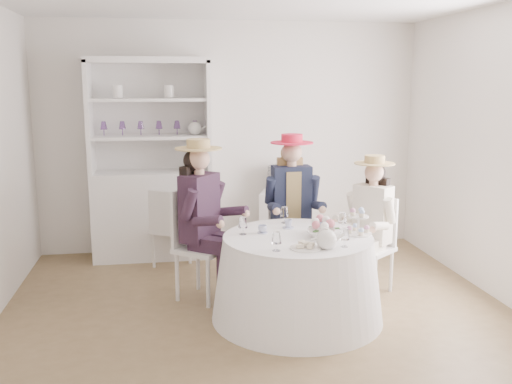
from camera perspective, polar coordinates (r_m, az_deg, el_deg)
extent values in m
plane|color=brown|center=(5.21, 0.18, -11.61)|extent=(4.50, 4.50, 0.00)
plane|color=silver|center=(6.83, -2.55, 5.48)|extent=(4.50, 0.00, 4.50)
plane|color=silver|center=(2.93, 6.56, -1.95)|extent=(4.50, 0.00, 4.50)
plane|color=silver|center=(5.67, 23.27, 3.48)|extent=(0.00, 4.50, 4.50)
cone|color=white|center=(4.93, 4.14, -8.61)|extent=(1.46, 1.46, 0.71)
cylinder|color=white|center=(4.82, 4.20, -4.54)|extent=(1.26, 1.26, 0.02)
cube|color=silver|center=(6.67, -10.27, -2.20)|extent=(1.42, 0.77, 1.00)
cube|color=silver|center=(6.74, -10.56, 7.52)|extent=(1.32, 0.33, 1.23)
cube|color=silver|center=(6.51, -10.80, 12.81)|extent=(1.42, 0.77, 0.07)
cube|color=silver|center=(6.56, -16.30, 7.18)|extent=(0.15, 0.50, 1.23)
cube|color=silver|center=(6.53, -4.87, 7.56)|extent=(0.15, 0.50, 1.23)
cube|color=silver|center=(6.53, -10.53, 5.45)|extent=(1.32, 0.70, 0.03)
cube|color=silver|center=(6.50, -10.66, 9.07)|extent=(1.32, 0.70, 0.03)
sphere|color=white|center=(6.53, -6.13, 6.36)|extent=(0.16, 0.16, 0.16)
cube|color=silver|center=(6.84, 2.50, -2.95)|extent=(0.58, 0.58, 0.72)
cylinder|color=black|center=(6.73, 2.54, 1.33)|extent=(0.42, 0.42, 0.32)
cube|color=silver|center=(5.33, -5.39, -5.70)|extent=(0.60, 0.60, 0.04)
cylinder|color=silver|center=(5.18, -4.82, -9.03)|extent=(0.04, 0.04, 0.47)
cylinder|color=silver|center=(5.45, -2.84, -7.97)|extent=(0.04, 0.04, 0.47)
cylinder|color=silver|center=(5.37, -7.89, -8.38)|extent=(0.04, 0.04, 0.47)
cylinder|color=silver|center=(5.63, -5.82, -7.41)|extent=(0.04, 0.04, 0.47)
cube|color=silver|center=(5.36, -7.14, -2.46)|extent=(0.27, 0.34, 0.53)
cube|color=black|center=(5.24, -5.66, -1.54)|extent=(0.40, 0.43, 0.62)
cube|color=black|center=(5.16, -4.82, -5.26)|extent=(0.37, 0.33, 0.13)
cylinder|color=black|center=(5.18, -3.37, -8.88)|extent=(0.11, 0.11, 0.49)
cylinder|color=black|center=(5.03, -6.68, -1.24)|extent=(0.20, 0.19, 0.29)
cube|color=black|center=(5.31, -3.68, -4.76)|extent=(0.37, 0.33, 0.13)
cylinder|color=black|center=(5.34, -2.27, -8.27)|extent=(0.11, 0.11, 0.49)
cylinder|color=black|center=(5.38, -3.99, -0.38)|extent=(0.20, 0.19, 0.29)
cylinder|color=#D8A889|center=(5.18, -5.73, 2.02)|extent=(0.10, 0.10, 0.09)
sphere|color=#D8A889|center=(5.16, -5.75, 3.30)|extent=(0.20, 0.20, 0.20)
sphere|color=black|center=(5.19, -6.19, 3.15)|extent=(0.20, 0.20, 0.20)
cube|color=black|center=(5.25, -6.46, 0.48)|extent=(0.22, 0.25, 0.40)
cylinder|color=tan|center=(5.15, -5.77, 4.35)|extent=(0.43, 0.43, 0.01)
cylinder|color=tan|center=(5.15, -5.78, 4.82)|extent=(0.21, 0.21, 0.09)
cube|color=silver|center=(5.81, 3.54, -4.27)|extent=(0.43, 0.43, 0.04)
cylinder|color=silver|center=(5.69, 2.22, -7.17)|extent=(0.04, 0.04, 0.47)
cylinder|color=silver|center=(5.76, 5.55, -6.97)|extent=(0.04, 0.04, 0.47)
cylinder|color=silver|center=(6.00, 1.56, -6.17)|extent=(0.04, 0.04, 0.47)
cylinder|color=silver|center=(6.07, 4.73, -6.00)|extent=(0.04, 0.04, 0.47)
cube|color=silver|center=(5.92, 3.16, -1.12)|extent=(0.40, 0.03, 0.53)
cube|color=#1B2136|center=(5.74, 3.54, -0.43)|extent=(0.38, 0.21, 0.62)
cube|color=tan|center=(5.74, 3.54, -0.43)|extent=(0.15, 0.23, 0.53)
cube|color=#1B2136|center=(5.65, 2.90, -3.82)|extent=(0.14, 0.36, 0.13)
cylinder|color=#1B2136|center=(5.60, 3.19, -7.35)|extent=(0.11, 0.11, 0.49)
cylinder|color=#1B2136|center=(5.64, 1.47, 0.15)|extent=(0.10, 0.18, 0.29)
cube|color=#1B2136|center=(5.69, 4.78, -3.73)|extent=(0.14, 0.36, 0.13)
cylinder|color=#1B2136|center=(5.64, 5.10, -7.24)|extent=(0.11, 0.11, 0.49)
cylinder|color=#1B2136|center=(5.74, 5.78, 0.28)|extent=(0.10, 0.18, 0.29)
cylinder|color=#D8A889|center=(5.68, 3.58, 2.82)|extent=(0.10, 0.10, 0.08)
sphere|color=#D8A889|center=(5.67, 3.59, 3.99)|extent=(0.20, 0.20, 0.20)
sphere|color=tan|center=(5.72, 3.49, 3.88)|extent=(0.20, 0.20, 0.20)
cube|color=tan|center=(5.79, 3.38, 1.48)|extent=(0.25, 0.09, 0.40)
cylinder|color=red|center=(5.66, 3.61, 4.95)|extent=(0.42, 0.42, 0.01)
cylinder|color=red|center=(5.65, 3.61, 5.37)|extent=(0.21, 0.21, 0.08)
cube|color=silver|center=(5.59, 11.34, -5.66)|extent=(0.53, 0.53, 0.04)
cylinder|color=silver|center=(5.60, 9.11, -7.85)|extent=(0.03, 0.03, 0.42)
cylinder|color=silver|center=(5.46, 11.79, -8.48)|extent=(0.03, 0.03, 0.42)
cylinder|color=silver|center=(5.85, 10.75, -7.10)|extent=(0.03, 0.03, 0.42)
cylinder|color=silver|center=(5.71, 13.35, -7.67)|extent=(0.03, 0.03, 0.42)
cube|color=silver|center=(5.66, 12.32, -2.80)|extent=(0.25, 0.30, 0.47)
cube|color=silver|center=(5.51, 11.57, -2.14)|extent=(0.36, 0.38, 0.55)
cube|color=silver|center=(5.51, 10.00, -5.01)|extent=(0.33, 0.30, 0.11)
cylinder|color=silver|center=(5.49, 9.15, -8.14)|extent=(0.09, 0.09, 0.43)
cylinder|color=silver|center=(5.57, 9.68, -1.24)|extent=(0.18, 0.17, 0.26)
cube|color=silver|center=(5.43, 11.52, -5.32)|extent=(0.33, 0.30, 0.11)
cylinder|color=silver|center=(5.41, 10.67, -8.51)|extent=(0.09, 0.09, 0.43)
cylinder|color=silver|center=(5.37, 13.18, -1.82)|extent=(0.18, 0.17, 0.26)
cylinder|color=#D8A889|center=(5.46, 11.69, 0.86)|extent=(0.08, 0.08, 0.08)
sphere|color=#D8A889|center=(5.44, 11.73, 1.93)|extent=(0.18, 0.18, 0.18)
sphere|color=black|center=(5.48, 11.96, 1.84)|extent=(0.18, 0.18, 0.18)
cube|color=black|center=(5.54, 12.04, -0.39)|extent=(0.20, 0.22, 0.36)
cylinder|color=tan|center=(5.43, 11.77, 2.82)|extent=(0.38, 0.38, 0.01)
cylinder|color=tan|center=(5.42, 11.78, 3.21)|extent=(0.19, 0.19, 0.08)
cube|color=silver|center=(6.33, -8.46, -3.81)|extent=(0.50, 0.50, 0.04)
cylinder|color=silver|center=(6.42, -6.64, -5.43)|extent=(0.03, 0.03, 0.39)
cylinder|color=silver|center=(6.57, -8.79, -5.11)|extent=(0.03, 0.03, 0.39)
cylinder|color=silver|center=(6.19, -8.01, -6.10)|extent=(0.03, 0.03, 0.39)
cylinder|color=silver|center=(6.34, -10.20, -5.74)|extent=(0.03, 0.03, 0.39)
cube|color=silver|center=(6.14, -9.34, -1.97)|extent=(0.30, 0.21, 0.45)
imported|color=white|center=(4.89, 0.66, -3.79)|extent=(0.09, 0.09, 0.06)
imported|color=white|center=(5.06, 3.25, -3.26)|extent=(0.07, 0.07, 0.07)
imported|color=white|center=(4.98, 6.78, -3.53)|extent=(0.09, 0.09, 0.07)
imported|color=white|center=(4.78, 6.52, -4.24)|extent=(0.30, 0.30, 0.06)
sphere|color=#CE6775|center=(4.89, 7.50, -3.19)|extent=(0.07, 0.07, 0.07)
sphere|color=white|center=(4.92, 7.09, -3.07)|extent=(0.07, 0.07, 0.07)
sphere|color=#CE6775|center=(4.92, 6.49, -3.06)|extent=(0.07, 0.07, 0.07)
sphere|color=white|center=(4.88, 6.13, -3.18)|extent=(0.07, 0.07, 0.07)
sphere|color=#CE6775|center=(4.83, 6.29, -3.32)|extent=(0.07, 0.07, 0.07)
sphere|color=white|center=(4.81, 6.86, -3.39)|extent=(0.07, 0.07, 0.07)
sphere|color=#CE6775|center=(4.84, 7.40, -3.33)|extent=(0.07, 0.07, 0.07)
sphere|color=white|center=(4.47, 7.07, -4.73)|extent=(0.16, 0.16, 0.16)
cylinder|color=white|center=(4.50, 8.30, -4.55)|extent=(0.10, 0.03, 0.08)
cylinder|color=white|center=(4.45, 7.09, -3.71)|extent=(0.04, 0.04, 0.02)
cylinder|color=white|center=(4.47, 4.96, -5.60)|extent=(0.24, 0.24, 0.01)
cube|color=beige|center=(4.43, 4.44, -5.43)|extent=(0.06, 0.04, 0.03)
cube|color=beige|center=(4.46, 4.97, -5.18)|extent=(0.06, 0.05, 0.03)
cube|color=beige|center=(4.49, 5.49, -5.23)|extent=(0.07, 0.06, 0.03)
cube|color=beige|center=(4.49, 4.62, -5.06)|extent=(0.07, 0.07, 0.03)
cube|color=beige|center=(4.43, 5.43, -5.44)|extent=(0.06, 0.07, 0.03)
cylinder|color=white|center=(4.94, 10.15, -4.11)|extent=(0.23, 0.23, 0.01)
cylinder|color=white|center=(4.92, 10.18, -3.30)|extent=(0.02, 0.02, 0.16)
cylinder|color=white|center=(4.90, 10.21, -2.42)|extent=(0.18, 0.18, 0.01)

